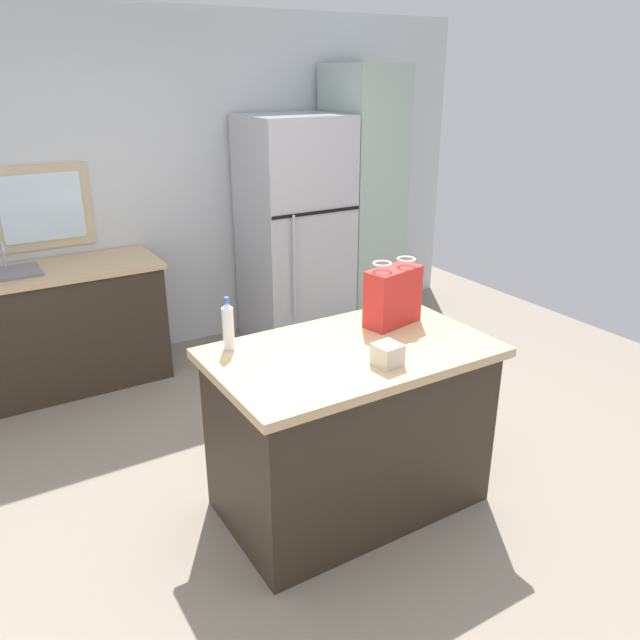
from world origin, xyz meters
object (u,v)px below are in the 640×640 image
(kitchen_island, at_px, (350,428))
(shopping_bag, at_px, (393,296))
(small_box, at_px, (388,355))
(refrigerator, at_px, (295,232))
(tall_cabinet, at_px, (362,201))
(bottle, at_px, (228,326))

(kitchen_island, bearing_deg, shopping_bag, 23.34)
(shopping_bag, relative_size, small_box, 3.00)
(refrigerator, height_order, small_box, refrigerator)
(shopping_bag, bearing_deg, tall_cabinet, 59.18)
(tall_cabinet, distance_m, bottle, 2.80)
(kitchen_island, distance_m, shopping_bag, 0.73)
(kitchen_island, height_order, refrigerator, refrigerator)
(kitchen_island, height_order, tall_cabinet, tall_cabinet)
(kitchen_island, height_order, shopping_bag, shopping_bag)
(small_box, height_order, bottle, bottle)
(small_box, bearing_deg, shopping_bag, 50.25)
(small_box, distance_m, bottle, 0.79)
(kitchen_island, height_order, small_box, small_box)
(small_box, bearing_deg, refrigerator, 70.34)
(kitchen_island, bearing_deg, tall_cabinet, 54.15)
(shopping_bag, bearing_deg, kitchen_island, -156.66)
(kitchen_island, bearing_deg, small_box, -81.36)
(kitchen_island, xyz_separation_m, shopping_bag, (0.37, 0.16, 0.61))
(tall_cabinet, bearing_deg, small_box, -122.44)
(bottle, bearing_deg, shopping_bag, -9.81)
(shopping_bag, xyz_separation_m, small_box, (-0.33, -0.40, -0.11))
(shopping_bag, distance_m, small_box, 0.53)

